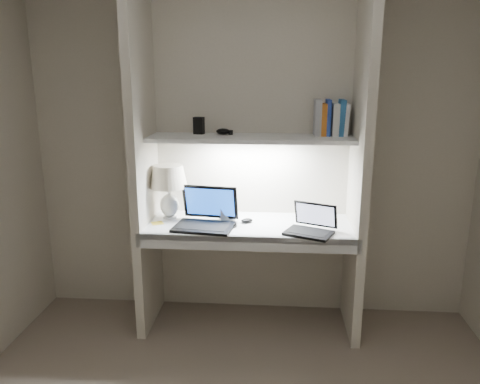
# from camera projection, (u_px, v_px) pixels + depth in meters

# --- Properties ---
(back_wall) EXTENTS (3.20, 0.01, 2.50)m
(back_wall) POSITION_uv_depth(u_px,v_px,m) (252.00, 149.00, 3.40)
(back_wall) COLOR beige
(back_wall) RESTS_ON floor
(alcove_panel_left) EXTENTS (0.06, 0.55, 2.50)m
(alcove_panel_left) POSITION_uv_depth(u_px,v_px,m) (143.00, 154.00, 3.19)
(alcove_panel_left) COLOR beige
(alcove_panel_left) RESTS_ON floor
(alcove_panel_right) EXTENTS (0.06, 0.55, 2.50)m
(alcove_panel_right) POSITION_uv_depth(u_px,v_px,m) (360.00, 157.00, 3.08)
(alcove_panel_right) COLOR beige
(alcove_panel_right) RESTS_ON floor
(desk) EXTENTS (1.40, 0.55, 0.04)m
(desk) POSITION_uv_depth(u_px,v_px,m) (249.00, 226.00, 3.26)
(desk) COLOR white
(desk) RESTS_ON alcove_panel_left
(desk_apron) EXTENTS (1.46, 0.03, 0.10)m
(desk_apron) POSITION_uv_depth(u_px,v_px,m) (247.00, 243.00, 3.01)
(desk_apron) COLOR silver
(desk_apron) RESTS_ON desk
(shelf) EXTENTS (1.40, 0.36, 0.03)m
(shelf) POSITION_uv_depth(u_px,v_px,m) (251.00, 138.00, 3.20)
(shelf) COLOR silver
(shelf) RESTS_ON back_wall
(strip_light) EXTENTS (0.60, 0.04, 0.02)m
(strip_light) POSITION_uv_depth(u_px,v_px,m) (251.00, 142.00, 3.21)
(strip_light) COLOR white
(strip_light) RESTS_ON shelf
(table_lamp) EXTENTS (0.27, 0.27, 0.39)m
(table_lamp) POSITION_uv_depth(u_px,v_px,m) (169.00, 183.00, 3.30)
(table_lamp) COLOR white
(table_lamp) RESTS_ON desk
(laptop_main) EXTENTS (0.43, 0.39, 0.26)m
(laptop_main) POSITION_uv_depth(u_px,v_px,m) (206.00, 217.00, 3.19)
(laptop_main) COLOR black
(laptop_main) RESTS_ON desk
(laptop_netbook) EXTENTS (0.37, 0.35, 0.19)m
(laptop_netbook) POSITION_uv_depth(u_px,v_px,m) (311.00, 226.00, 3.06)
(laptop_netbook) COLOR black
(laptop_netbook) RESTS_ON desk
(speaker) EXTENTS (0.12, 0.10, 0.14)m
(speaker) POSITION_uv_depth(u_px,v_px,m) (227.00, 210.00, 3.32)
(speaker) COLOR silver
(speaker) RESTS_ON desk
(mouse) EXTENTS (0.10, 0.08, 0.03)m
(mouse) POSITION_uv_depth(u_px,v_px,m) (247.00, 221.00, 3.26)
(mouse) COLOR black
(mouse) RESTS_ON desk
(cable_coil) EXTENTS (0.12, 0.12, 0.01)m
(cable_coil) POSITION_uv_depth(u_px,v_px,m) (229.00, 226.00, 3.18)
(cable_coil) COLOR black
(cable_coil) RESTS_ON desk
(sticky_note) EXTENTS (0.11, 0.11, 0.00)m
(sticky_note) POSITION_uv_depth(u_px,v_px,m) (157.00, 223.00, 3.25)
(sticky_note) COLOR yellow
(sticky_note) RESTS_ON desk
(book_row) EXTENTS (0.23, 0.16, 0.25)m
(book_row) POSITION_uv_depth(u_px,v_px,m) (331.00, 118.00, 3.22)
(book_row) COLOR white
(book_row) RESTS_ON shelf
(shelf_box) EXTENTS (0.08, 0.06, 0.12)m
(shelf_box) POSITION_uv_depth(u_px,v_px,m) (199.00, 126.00, 3.30)
(shelf_box) COLOR black
(shelf_box) RESTS_ON shelf
(shelf_gadget) EXTENTS (0.10, 0.07, 0.04)m
(shelf_gadget) POSITION_uv_depth(u_px,v_px,m) (223.00, 131.00, 3.28)
(shelf_gadget) COLOR black
(shelf_gadget) RESTS_ON shelf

